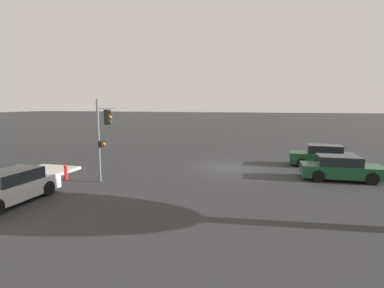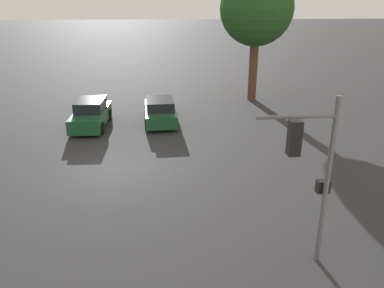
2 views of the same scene
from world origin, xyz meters
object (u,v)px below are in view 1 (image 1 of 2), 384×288
object	(u,v)px
traffic_signal	(104,129)
parked_car_0	(10,188)
crossing_car_1	(322,156)
crossing_car_0	(341,168)
fire_hydrant	(66,172)

from	to	relation	value
traffic_signal	parked_car_0	distance (m)	5.72
traffic_signal	crossing_car_1	xyz separation A→B (m)	(-12.94, -7.84, -2.33)
crossing_car_0	fire_hydrant	distance (m)	16.34
traffic_signal	parked_car_0	size ratio (longest dim) A/B	1.01
fire_hydrant	parked_car_0	bearing A→B (deg)	95.68
fire_hydrant	crossing_car_1	bearing A→B (deg)	-151.15
crossing_car_0	crossing_car_1	world-z (taller)	crossing_car_1
crossing_car_0	crossing_car_1	xyz separation A→B (m)	(0.47, -4.02, 0.04)
crossing_car_0	crossing_car_1	size ratio (longest dim) A/B	1.03
fire_hydrant	traffic_signal	bearing A→B (deg)	-166.20
traffic_signal	crossing_car_0	xyz separation A→B (m)	(-13.42, -3.81, -2.37)
crossing_car_0	fire_hydrant	bearing A→B (deg)	-166.61
crossing_car_0	crossing_car_1	distance (m)	4.05
parked_car_0	crossing_car_1	bearing A→B (deg)	130.09
crossing_car_1	fire_hydrant	size ratio (longest dim) A/B	4.85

